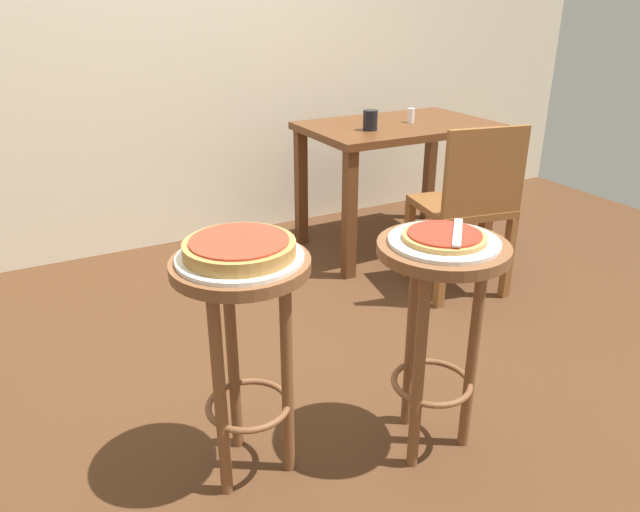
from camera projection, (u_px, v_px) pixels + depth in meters
ground_plane at (296, 373)px, 2.40m from camera, size 6.00×6.00×0.00m
stool_foreground at (439, 301)px, 1.82m from camera, size 0.39×0.39×0.72m
serving_plate_foreground at (444, 241)px, 1.74m from camera, size 0.32×0.32×0.01m
pizza_foreground at (444, 236)px, 1.74m from camera, size 0.24×0.24×0.02m
stool_middle at (244, 320)px, 1.71m from camera, size 0.39×0.39×0.72m
serving_plate_middle at (240, 257)px, 1.64m from camera, size 0.35×0.35×0.01m
pizza_middle at (239, 248)px, 1.63m from camera, size 0.31×0.31×0.05m
dining_table at (397, 144)px, 3.41m from camera, size 1.04×0.66×0.72m
cup_near_edge at (370, 120)px, 3.18m from camera, size 0.08×0.08×0.10m
condiment_shaker at (411, 115)px, 3.37m from camera, size 0.04×0.04×0.08m
wooden_chair at (468, 203)px, 2.88m from camera, size 0.47×0.47×0.85m
pizza_server_knife at (458, 232)px, 1.73m from camera, size 0.16×0.18×0.01m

